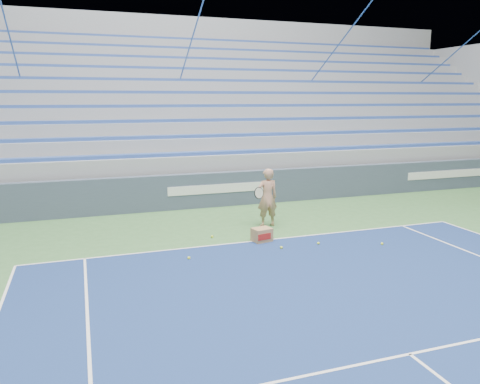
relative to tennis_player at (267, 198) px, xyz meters
name	(u,v)px	position (x,y,z in m)	size (l,w,h in m)	color
sponsor_barrier	(216,189)	(-0.63, 2.78, -0.25)	(30.00, 0.32, 1.10)	#3B475A
bleachers	(179,124)	(-0.63, 8.49, 1.56)	(31.00, 9.15, 7.30)	#92949A
tennis_player	(267,198)	(0.00, 0.00, 0.00)	(0.90, 0.81, 1.59)	tan
ball_box	(262,235)	(-0.65, -1.28, -0.63)	(0.51, 0.43, 0.34)	#9F784D
tennis_ball_0	(382,244)	(1.95, -2.47, -0.76)	(0.07, 0.07, 0.07)	#DAEE30
tennis_ball_1	(281,248)	(-0.43, -1.96, -0.76)	(0.07, 0.07, 0.07)	#DAEE30
tennis_ball_2	(189,258)	(-2.62, -1.97, -0.76)	(0.07, 0.07, 0.07)	#DAEE30
tennis_ball_3	(212,237)	(-1.71, -0.59, -0.76)	(0.07, 0.07, 0.07)	#DAEE30
tennis_ball_4	(318,243)	(0.53, -1.95, -0.76)	(0.07, 0.07, 0.07)	#DAEE30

